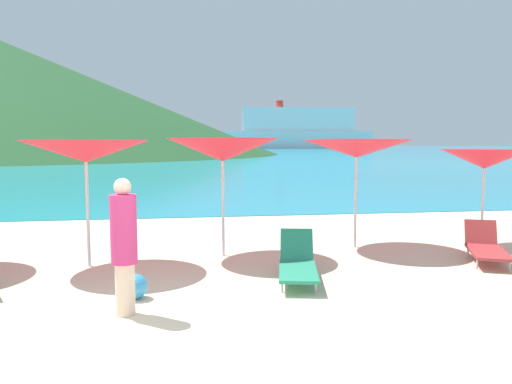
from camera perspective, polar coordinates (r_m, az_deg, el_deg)
ground_plane at (r=15.55m, az=-10.37°, el=-2.92°), size 50.00×100.00×0.30m
ocean_water at (r=234.18m, az=-8.85°, el=5.04°), size 650.00×440.00×0.02m
umbrella_3 at (r=8.90m, az=-19.22°, el=4.47°), size 2.37×2.37×2.20m
umbrella_4 at (r=9.26m, az=-3.90°, el=4.91°), size 2.11×2.11×2.24m
umbrella_5 at (r=10.21m, az=11.63°, el=4.95°), size 2.32×2.32×2.22m
umbrella_6 at (r=11.23m, az=25.07°, el=3.48°), size 1.92×1.92×2.02m
lounge_chair_1 at (r=7.78m, az=4.86°, el=-8.20°), size 0.88×1.72×0.70m
lounge_chair_2 at (r=9.87m, az=25.22°, el=-5.79°), size 1.12×1.62×0.68m
beachgoer_0 at (r=6.31m, az=-15.12°, el=-5.77°), size 0.33×0.33×1.72m
beach_ball at (r=7.08m, az=-13.92°, el=-10.62°), size 0.35×0.35×0.35m
cruise_ship at (r=219.92m, az=4.88°, el=7.14°), size 66.21×17.39×21.09m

